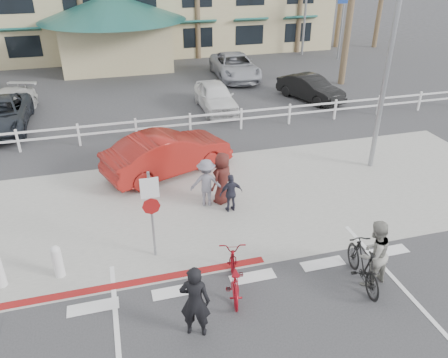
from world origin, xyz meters
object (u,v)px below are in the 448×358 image
object	(u,v)px
sign_post	(152,211)
bike_black	(363,264)
car_white_sedan	(168,153)
bike_red	(234,274)

from	to	relation	value
sign_post	bike_black	xyz separation A→B (m)	(4.89, -2.50, -0.88)
sign_post	car_white_sedan	bearing A→B (deg)	76.56
bike_black	car_white_sedan	world-z (taller)	car_white_sedan
bike_red	car_white_sedan	size ratio (longest dim) A/B	0.40
car_white_sedan	bike_red	bearing A→B (deg)	163.49
bike_red	bike_black	distance (m)	3.26
bike_black	sign_post	bearing A→B (deg)	-18.96
bike_black	bike_red	bearing A→B (deg)	-2.48
bike_red	bike_black	world-z (taller)	bike_black
bike_red	car_white_sedan	distance (m)	6.80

